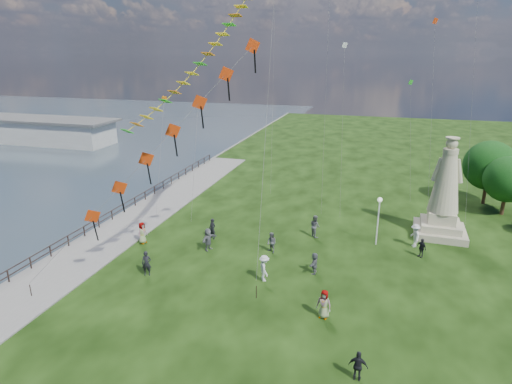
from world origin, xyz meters
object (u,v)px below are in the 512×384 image
(lamppost, at_px, (379,211))
(person_3, at_px, (358,366))
(person_0, at_px, (147,263))
(person_2, at_px, (264,268))
(person_11, at_px, (314,263))
(person_6, at_px, (212,229))
(person_1, at_px, (272,243))
(statue, at_px, (444,199))
(person_10, at_px, (142,233))
(pier_pavilion, at_px, (37,130))
(person_7, at_px, (315,226))
(person_4, at_px, (324,304))
(person_9, at_px, (421,248))
(person_8, at_px, (415,236))
(person_5, at_px, (208,239))

(lamppost, xyz_separation_m, person_3, (-0.44, -16.13, -2.15))
(person_0, distance_m, person_2, 8.33)
(person_11, bearing_deg, person_0, -69.61)
(person_6, bearing_deg, person_1, 7.32)
(statue, distance_m, person_11, 13.83)
(person_10, bearing_deg, person_0, -133.18)
(statue, height_order, person_11, statue)
(person_3, bearing_deg, person_1, -54.54)
(person_1, bearing_deg, person_2, -49.39)
(pier_pavilion, distance_m, person_0, 58.49)
(pier_pavilion, bearing_deg, person_0, -40.90)
(statue, bearing_deg, person_11, -131.38)
(person_3, distance_m, person_6, 18.61)
(pier_pavilion, xyz_separation_m, person_3, (59.22, -44.54, -1.04))
(person_2, xyz_separation_m, person_7, (2.18, 8.44, 0.02))
(person_7, bearing_deg, statue, -111.18)
(person_2, relative_size, person_4, 1.04)
(person_3, distance_m, person_4, 5.19)
(person_0, height_order, person_9, person_0)
(pier_pavilion, distance_m, lamppost, 66.09)
(person_1, distance_m, person_10, 10.76)
(person_8, xyz_separation_m, person_10, (-21.54, -5.65, -0.06))
(person_1, xyz_separation_m, person_2, (0.60, -4.39, 0.11))
(person_3, xyz_separation_m, person_6, (-12.91, 13.40, 0.10))
(statue, bearing_deg, person_7, -159.49)
(person_5, xyz_separation_m, person_10, (-5.72, -0.34, -0.00))
(person_3, height_order, person_9, person_3)
(person_0, relative_size, person_5, 0.99)
(person_5, xyz_separation_m, person_11, (8.73, -1.39, -0.13))
(person_4, bearing_deg, person_7, 113.79)
(lamppost, relative_size, person_4, 2.26)
(person_2, distance_m, person_8, 13.46)
(person_9, bearing_deg, person_7, -141.53)
(person_2, distance_m, person_11, 3.75)
(statue, relative_size, lamppost, 2.09)
(pier_pavilion, distance_m, person_6, 55.81)
(statue, height_order, person_9, statue)
(lamppost, relative_size, person_10, 2.23)
(statue, bearing_deg, lamppost, -143.16)
(person_2, height_order, person_11, person_2)
(lamppost, bearing_deg, person_5, -159.24)
(person_1, xyz_separation_m, person_11, (3.77, -2.39, -0.04))
(person_10, bearing_deg, person_9, -66.82)
(person_5, bearing_deg, person_10, 109.73)
(lamppost, height_order, person_9, lamppost)
(lamppost, bearing_deg, person_2, -131.40)
(person_4, bearing_deg, person_11, 117.22)
(lamppost, bearing_deg, person_6, -168.46)
(person_0, bearing_deg, person_1, 18.99)
(pier_pavilion, relative_size, person_6, 16.80)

